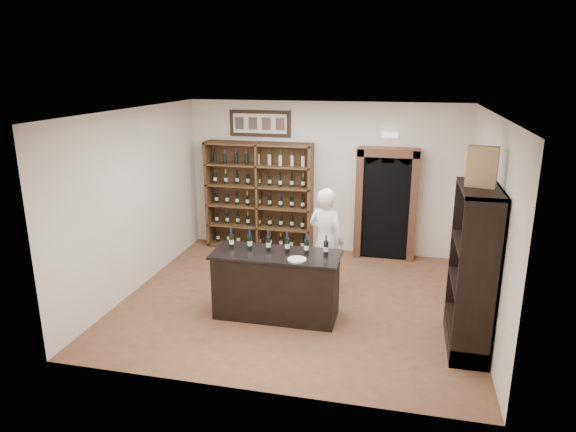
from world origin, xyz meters
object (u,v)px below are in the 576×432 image
Objects in this scene: side_cabinet at (472,295)px; shopkeeper at (326,240)px; wine_shelf at (259,196)px; tasting_counter at (276,285)px; counter_bottle_0 at (231,241)px; wine_crate at (482,167)px.

side_cabinet is 2.56m from shopkeeper.
wine_shelf is 1.24× the size of shopkeeper.
counter_bottle_0 reaches higher than tasting_counter.
tasting_counter is at bearing -7.83° from counter_bottle_0.
wine_shelf reaches higher than counter_bottle_0.
wine_crate reaches higher than shopkeeper.
side_cabinet is at bearing -6.28° from tasting_counter.
tasting_counter is 1.06× the size of shopkeeper.
side_cabinet is 1.24× the size of shopkeeper.
shopkeeper is 3.50× the size of wine_crate.
shopkeeper is at bearing 161.93° from wine_crate.
wine_shelf and side_cabinet have the same top height.
side_cabinet is 4.36× the size of wine_crate.
side_cabinet is 1.70m from wine_crate.
counter_bottle_0 is at bearing -171.62° from wine_crate.
wine_shelf is 2.51m from shopkeeper.
wine_crate is (3.78, -3.24, 1.35)m from wine_shelf.
side_cabinet is at bearing 18.67° from wine_crate.
counter_bottle_0 is 0.59× the size of wine_crate.
wine_crate is at bearing 169.38° from shopkeeper.
side_cabinet is (3.44, -0.40, -0.35)m from counter_bottle_0.
shopkeeper is at bearing 62.01° from tasting_counter.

